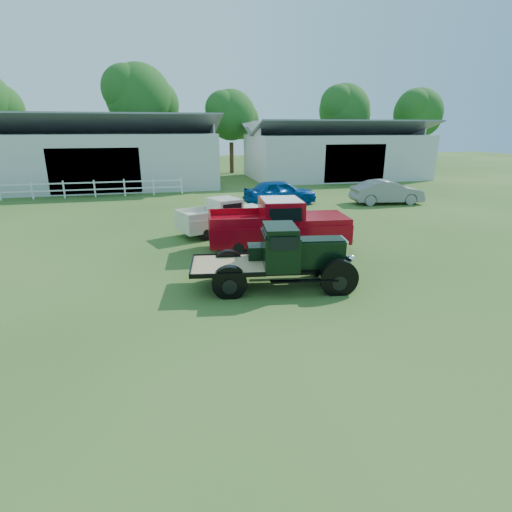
{
  "coord_description": "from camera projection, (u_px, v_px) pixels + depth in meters",
  "views": [
    {
      "loc": [
        -2.38,
        -9.82,
        4.73
      ],
      "look_at": [
        0.2,
        1.2,
        1.05
      ],
      "focal_mm": 28.0,
      "sensor_mm": 36.0,
      "label": 1
    }
  ],
  "objects": [
    {
      "name": "shed_right",
      "position": [
        335.0,
        150.0,
        38.31
      ],
      "size": [
        16.8,
        9.2,
        5.2
      ],
      "primitive_type": null,
      "color": "silver",
      "rests_on": "ground"
    },
    {
      "name": "tree_e",
      "position": [
        417.0,
        126.0,
        44.87
      ],
      "size": [
        5.7,
        5.7,
        9.5
      ],
      "primitive_type": null,
      "color": "#25541A",
      "rests_on": "ground"
    },
    {
      "name": "red_pickup",
      "position": [
        278.0,
        225.0,
        15.79
      ],
      "size": [
        5.87,
        2.72,
        2.07
      ],
      "primitive_type": null,
      "rotation": [
        0.0,
        0.0,
        -0.1
      ],
      "color": "#990612",
      "rests_on": "ground"
    },
    {
      "name": "misc_car_blue",
      "position": [
        280.0,
        192.0,
        25.18
      ],
      "size": [
        4.81,
        2.46,
        1.57
      ],
      "primitive_type": "imported",
      "rotation": [
        0.0,
        0.0,
        1.71
      ],
      "color": "#084192",
      "rests_on": "ground"
    },
    {
      "name": "tree_d",
      "position": [
        343.0,
        124.0,
        44.91
      ],
      "size": [
        6.0,
        6.0,
        10.0
      ],
      "primitive_type": null,
      "color": "#25541A",
      "rests_on": "ground"
    },
    {
      "name": "tree_c",
      "position": [
        231.0,
        129.0,
        41.32
      ],
      "size": [
        5.4,
        5.4,
        9.0
      ],
      "primitive_type": null,
      "color": "#25541A",
      "rests_on": "ground"
    },
    {
      "name": "shed_left",
      "position": [
        102.0,
        151.0,
        32.77
      ],
      "size": [
        18.8,
        10.2,
        5.6
      ],
      "primitive_type": null,
      "color": "silver",
      "rests_on": "ground"
    },
    {
      "name": "fence_rail",
      "position": [
        79.0,
        189.0,
        27.67
      ],
      "size": [
        14.2,
        0.16,
        1.2
      ],
      "primitive_type": null,
      "color": "white",
      "rests_on": "ground"
    },
    {
      "name": "misc_car_grey",
      "position": [
        387.0,
        192.0,
        25.47
      ],
      "size": [
        4.65,
        2.02,
        1.49
      ],
      "primitive_type": "imported",
      "rotation": [
        0.0,
        0.0,
        1.47
      ],
      "color": "gray",
      "rests_on": "ground"
    },
    {
      "name": "tree_b",
      "position": [
        141.0,
        116.0,
        39.91
      ],
      "size": [
        6.9,
        6.9,
        11.5
      ],
      "primitive_type": null,
      "color": "#25541A",
      "rests_on": "ground"
    },
    {
      "name": "white_pickup",
      "position": [
        223.0,
        216.0,
        18.4
      ],
      "size": [
        4.62,
        3.06,
        1.58
      ],
      "primitive_type": null,
      "rotation": [
        0.0,
        0.0,
        0.35
      ],
      "color": "beige",
      "rests_on": "ground"
    },
    {
      "name": "vintage_flatbed",
      "position": [
        277.0,
        257.0,
        12.12
      ],
      "size": [
        5.11,
        2.62,
        1.94
      ],
      "primitive_type": null,
      "rotation": [
        0.0,
        0.0,
        -0.15
      ],
      "color": "black",
      "rests_on": "ground"
    },
    {
      "name": "ground",
      "position": [
        259.0,
        305.0,
        11.07
      ],
      "size": [
        120.0,
        120.0,
        0.0
      ],
      "primitive_type": "plane",
      "color": "#2C531C"
    }
  ]
}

